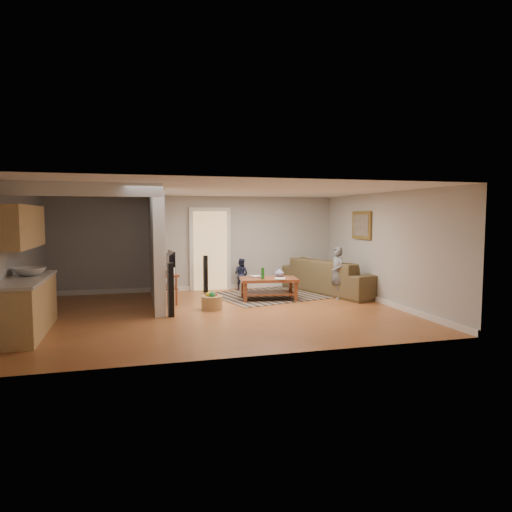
% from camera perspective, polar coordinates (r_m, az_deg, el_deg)
% --- Properties ---
extents(ground, '(7.50, 7.50, 0.00)m').
position_cam_1_polar(ground, '(9.44, -4.54, -7.07)').
color(ground, brown).
rests_on(ground, ground).
extents(room_shell, '(7.54, 6.02, 2.52)m').
position_cam_1_polar(room_shell, '(9.54, -11.38, 1.82)').
color(room_shell, '#B4B2AC').
rests_on(room_shell, ground).
extents(area_rug, '(3.42, 2.85, 0.01)m').
position_cam_1_polar(area_rug, '(11.50, 2.57, -4.84)').
color(area_rug, black).
rests_on(area_rug, ground).
extents(sofa, '(1.98, 3.16, 0.86)m').
position_cam_1_polar(sofa, '(12.01, 9.65, -4.52)').
color(sofa, '#463A23').
rests_on(sofa, ground).
extents(coffee_table, '(1.43, 0.96, 0.78)m').
position_cam_1_polar(coffee_table, '(10.78, 1.69, -3.35)').
color(coffee_table, brown).
rests_on(coffee_table, ground).
extents(tv_console, '(0.47, 1.11, 0.93)m').
position_cam_1_polar(tv_console, '(10.65, -11.00, -2.38)').
color(tv_console, brown).
rests_on(tv_console, ground).
extents(speaker_left, '(0.13, 0.13, 1.07)m').
position_cam_1_polar(speaker_left, '(9.07, -10.63, -4.20)').
color(speaker_left, black).
rests_on(speaker_left, ground).
extents(speaker_right, '(0.12, 0.12, 0.96)m').
position_cam_1_polar(speaker_right, '(11.86, -6.33, -2.24)').
color(speaker_right, black).
rests_on(speaker_right, ground).
extents(toy_basket, '(0.44, 0.44, 0.39)m').
position_cam_1_polar(toy_basket, '(9.73, -5.53, -5.73)').
color(toy_basket, olive).
rests_on(toy_basket, ground).
extents(child, '(0.36, 0.49, 1.24)m').
position_cam_1_polar(child, '(11.14, 10.04, -5.26)').
color(child, slate).
rests_on(child, ground).
extents(toddler, '(0.52, 0.52, 0.85)m').
position_cam_1_polar(toddler, '(12.26, -1.86, -4.25)').
color(toddler, '#202544').
rests_on(toddler, ground).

